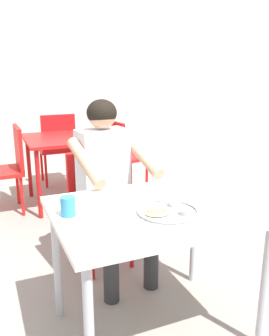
{
  "coord_description": "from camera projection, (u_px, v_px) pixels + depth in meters",
  "views": [
    {
      "loc": [
        -0.87,
        -1.61,
        1.47
      ],
      "look_at": [
        -0.09,
        0.23,
        0.9
      ],
      "focal_mm": 39.21,
      "sensor_mm": 36.0,
      "label": 1
    }
  ],
  "objects": [
    {
      "name": "ground_plane",
      "position": [
        164.0,
        327.0,
        2.17
      ],
      "size": [
        12.0,
        12.0,
        0.05
      ],
      "primitive_type": "cube",
      "color": "gray"
    },
    {
      "name": "back_wall",
      "position": [
        42.0,
        46.0,
        4.9
      ],
      "size": [
        12.0,
        0.12,
        3.4
      ],
      "primitive_type": "cube",
      "color": "silver",
      "rests_on": "ground"
    },
    {
      "name": "table_foreground",
      "position": [
        155.0,
        222.0,
        1.93
      ],
      "size": [
        1.06,
        0.8,
        0.75
      ],
      "color": "silver",
      "rests_on": "ground"
    },
    {
      "name": "thali_tray",
      "position": [
        168.0,
        211.0,
        1.84
      ],
      "size": [
        0.31,
        0.31,
        0.03
      ],
      "color": "#B7BABF",
      "rests_on": "table_foreground"
    },
    {
      "name": "drinking_cup",
      "position": [
        68.0,
        206.0,
        1.79
      ],
      "size": [
        0.07,
        0.07,
        0.1
      ],
      "color": "#338CBF",
      "rests_on": "table_foreground"
    },
    {
      "name": "chair_foreground",
      "position": [
        97.0,
        198.0,
        2.74
      ],
      "size": [
        0.45,
        0.45,
        0.85
      ],
      "color": "red",
      "rests_on": "ground"
    },
    {
      "name": "diner_foreground",
      "position": [
        109.0,
        175.0,
        2.49
      ],
      "size": [
        0.54,
        0.59,
        1.25
      ],
      "color": "#2F2F2F",
      "rests_on": "ground"
    },
    {
      "name": "table_background_red",
      "position": [
        70.0,
        145.0,
        3.92
      ],
      "size": [
        0.92,
        0.8,
        0.73
      ],
      "color": "red",
      "rests_on": "ground"
    },
    {
      "name": "chair_red_left",
      "position": [
        8.0,
        164.0,
        3.68
      ],
      "size": [
        0.44,
        0.44,
        0.88
      ],
      "color": "red",
      "rests_on": "ground"
    },
    {
      "name": "chair_red_right",
      "position": [
        122.0,
        152.0,
        4.21
      ],
      "size": [
        0.45,
        0.49,
        0.86
      ],
      "color": "red",
      "rests_on": "ground"
    },
    {
      "name": "chair_red_far",
      "position": [
        58.0,
        144.0,
        4.52
      ],
      "size": [
        0.43,
        0.4,
        0.9
      ],
      "color": "red",
      "rests_on": "ground"
    }
  ]
}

